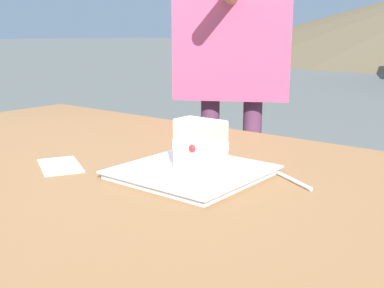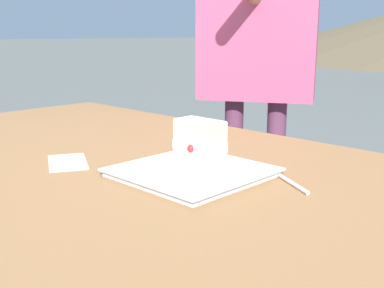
% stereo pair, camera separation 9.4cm
% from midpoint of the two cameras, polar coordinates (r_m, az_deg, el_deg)
% --- Properties ---
extents(patio_table, '(1.60, 1.02, 0.73)m').
position_cam_midpoint_polar(patio_table, '(1.11, -8.57, -6.11)').
color(patio_table, olive).
rests_on(patio_table, ground).
extents(dessert_plate, '(0.27, 0.27, 0.02)m').
position_cam_midpoint_polar(dessert_plate, '(0.95, 2.82, -3.42)').
color(dessert_plate, white).
rests_on(dessert_plate, patio_table).
extents(cake_slice, '(0.10, 0.06, 0.10)m').
position_cam_midpoint_polar(cake_slice, '(0.93, 3.83, -0.17)').
color(cake_slice, beige).
rests_on(cake_slice, dessert_plate).
extents(dessert_fork, '(0.16, 0.10, 0.01)m').
position_cam_midpoint_polar(dessert_fork, '(0.96, 13.61, -3.95)').
color(dessert_fork, silver).
rests_on(dessert_fork, patio_table).
extents(paper_napkin, '(0.16, 0.13, 0.00)m').
position_cam_midpoint_polar(paper_napkin, '(1.07, -12.27, -2.17)').
color(paper_napkin, white).
rests_on(paper_napkin, patio_table).
extents(diner_person, '(0.46, 0.58, 1.53)m').
position_cam_midpoint_polar(diner_person, '(1.78, 9.41, 13.25)').
color(diner_person, '#5D3049').
rests_on(diner_person, ground).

